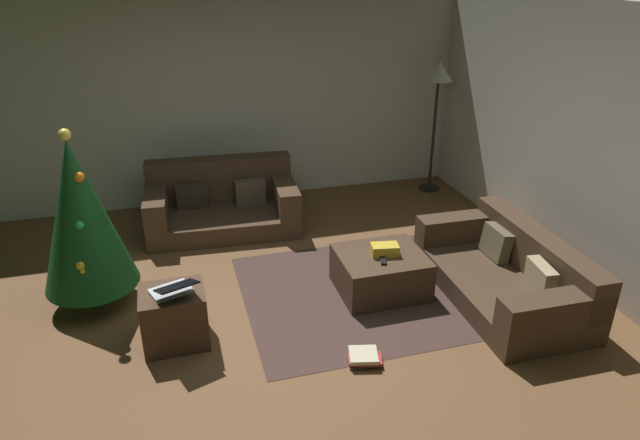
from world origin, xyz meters
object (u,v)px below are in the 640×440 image
at_px(ottoman, 380,272).
at_px(book_stack, 364,358).
at_px(tv_remote, 383,260).
at_px(corner_lamp, 438,82).
at_px(laptop, 173,289).
at_px(side_table, 174,317).
at_px(couch_right, 509,273).
at_px(christmas_tree, 81,216).
at_px(couch_left, 222,203).
at_px(gift_box, 385,250).

bearing_deg(ottoman, book_stack, -117.84).
bearing_deg(tv_remote, corner_lamp, 73.10).
bearing_deg(laptop, tv_remote, 6.49).
bearing_deg(side_table, couch_right, -2.34).
height_order(side_table, laptop, laptop).
bearing_deg(christmas_tree, ottoman, -10.76).
xyz_separation_m(couch_right, tv_remote, (-1.16, 0.29, 0.16)).
xyz_separation_m(christmas_tree, side_table, (0.68, -0.78, -0.66)).
height_order(couch_left, tv_remote, couch_left).
xyz_separation_m(couch_left, laptop, (-0.64, -2.22, 0.25)).
relative_size(couch_left, ottoman, 2.19).
height_order(couch_left, corner_lamp, corner_lamp).
bearing_deg(corner_lamp, christmas_tree, -157.26).
bearing_deg(ottoman, gift_box, -12.10).
bearing_deg(tv_remote, book_stack, -101.90).
bearing_deg(book_stack, tv_remote, 60.40).
bearing_deg(side_table, couch_left, 73.14).
bearing_deg(laptop, gift_box, 9.78).
xyz_separation_m(ottoman, laptop, (-1.91, -0.34, 0.34)).
height_order(gift_box, book_stack, gift_box).
bearing_deg(laptop, corner_lamp, 36.48).
bearing_deg(tv_remote, side_table, -157.46).
height_order(ottoman, tv_remote, tv_remote).
bearing_deg(christmas_tree, tv_remote, -13.58).
distance_m(couch_left, corner_lamp, 3.15).
bearing_deg(couch_left, tv_remote, 125.45).
relative_size(tv_remote, book_stack, 0.55).
bearing_deg(christmas_tree, couch_left, 45.94).
xyz_separation_m(couch_right, gift_box, (-1.10, 0.41, 0.20)).
height_order(gift_box, side_table, gift_box).
distance_m(ottoman, tv_remote, 0.24).
relative_size(christmas_tree, side_table, 3.21).
height_order(ottoman, book_stack, ottoman).
distance_m(couch_left, book_stack, 2.97).
xyz_separation_m(gift_box, corner_lamp, (1.59, 2.28, 1.04)).
relative_size(side_table, book_stack, 1.77).
bearing_deg(book_stack, christmas_tree, 144.80).
bearing_deg(tv_remote, christmas_tree, -175.88).
distance_m(couch_left, tv_remote, 2.36).
xyz_separation_m(christmas_tree, corner_lamp, (4.23, 1.77, 0.58)).
relative_size(gift_box, corner_lamp, 0.15).
height_order(christmas_tree, laptop, christmas_tree).
bearing_deg(gift_box, ottoman, 167.90).
relative_size(couch_left, couch_right, 0.95).
relative_size(christmas_tree, corner_lamp, 0.97).
height_order(christmas_tree, side_table, christmas_tree).
bearing_deg(couch_right, corner_lamp, -9.03).
bearing_deg(laptop, couch_left, 73.97).
bearing_deg(laptop, side_table, 109.57).
bearing_deg(couch_left, side_table, 76.94).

